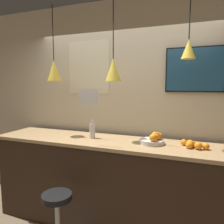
{
  "coord_description": "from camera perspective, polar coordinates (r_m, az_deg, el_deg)",
  "views": [
    {
      "loc": [
        0.93,
        -1.76,
        1.78
      ],
      "look_at": [
        0.0,
        0.65,
        1.46
      ],
      "focal_mm": 35.0,
      "sensor_mm": 36.0,
      "label": 1
    }
  ],
  "objects": [
    {
      "name": "fruit_bowl",
      "position": [
        2.56,
        10.72,
        -7.11
      ],
      "size": [
        0.28,
        0.28,
        0.14
      ],
      "color": "beige",
      "rests_on": "service_counter"
    },
    {
      "name": "juice_bottle",
      "position": [
        2.78,
        -5.15,
        -4.83
      ],
      "size": [
        0.07,
        0.07,
        0.23
      ],
      "color": "silver",
      "rests_on": "service_counter"
    },
    {
      "name": "pendant_lamp_left",
      "position": [
        3.02,
        -14.89,
        10.45
      ],
      "size": [
        0.18,
        0.18,
        0.97
      ],
      "color": "black"
    },
    {
      "name": "bar_stool",
      "position": [
        2.62,
        -14.05,
        -25.16
      ],
      "size": [
        0.43,
        0.43,
        0.65
      ],
      "color": "#B7B7BC",
      "rests_on": "ground_plane"
    },
    {
      "name": "orange_pile",
      "position": [
        2.51,
        20.47,
        -7.96
      ],
      "size": [
        0.3,
        0.19,
        0.08
      ],
      "color": "orange",
      "rests_on": "service_counter"
    },
    {
      "name": "wall_poster",
      "position": [
        3.17,
        -6.14,
        11.45
      ],
      "size": [
        0.62,
        0.01,
        0.73
      ],
      "color": "beige"
    },
    {
      "name": "back_wall",
      "position": [
        3.01,
        2.99,
        0.83
      ],
      "size": [
        8.0,
        0.06,
        2.9
      ],
      "color": "beige",
      "rests_on": "ground_plane"
    },
    {
      "name": "mounted_tv",
      "position": [
        2.8,
        20.8,
        10.31
      ],
      "size": [
        0.67,
        0.04,
        0.53
      ],
      "color": "black"
    },
    {
      "name": "pendant_lamp_right",
      "position": [
        2.48,
        19.37,
        15.35
      ],
      "size": [
        0.15,
        0.15,
        0.76
      ],
      "color": "black"
    },
    {
      "name": "service_counter",
      "position": [
        2.86,
        0.0,
        -18.26
      ],
      "size": [
        3.08,
        0.65,
        1.11
      ],
      "color": "black",
      "rests_on": "ground_plane"
    },
    {
      "name": "hanging_menu_board",
      "position": [
        2.44,
        -6.23,
        4.08
      ],
      "size": [
        0.24,
        0.01,
        0.17
      ],
      "color": "white"
    },
    {
      "name": "pendant_lamp_middle",
      "position": [
        2.63,
        0.32,
        11.01
      ],
      "size": [
        0.19,
        0.19,
        0.98
      ],
      "color": "black"
    }
  ]
}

